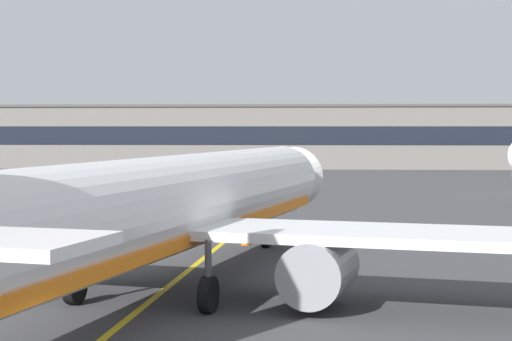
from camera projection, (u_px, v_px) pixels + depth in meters
The scene contains 4 objects.
taxiway_centreline at pixel (226, 241), 50.02m from camera, with size 0.30×180.00×0.01m, color yellow.
airliner_foreground at pixel (160, 210), 32.93m from camera, with size 32.25×41.04×11.65m.
safety_cone_by_nose_gear at pixel (245, 241), 48.07m from camera, with size 0.44×0.44×0.55m.
terminal_building at pixel (290, 136), 139.33m from camera, with size 161.96×12.40×9.98m.
Camera 1 is at (4.66, -19.57, 6.51)m, focal length 61.38 mm.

